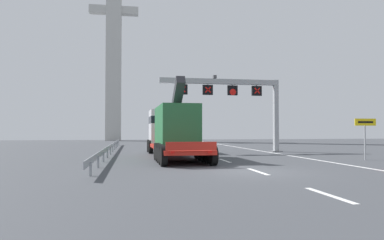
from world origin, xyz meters
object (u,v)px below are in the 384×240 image
object	(u,v)px
heavy_haul_truck_red	(171,129)
exit_sign_yellow	(365,129)
bridge_pylon_distant	(114,33)
overhead_lane_gantry	(236,93)

from	to	relation	value
heavy_haul_truck_red	exit_sign_yellow	bearing A→B (deg)	-25.48
exit_sign_yellow	heavy_haul_truck_red	bearing A→B (deg)	154.52
exit_sign_yellow	bridge_pylon_distant	xyz separation A→B (m)	(-18.33, 46.04, 18.03)
bridge_pylon_distant	overhead_lane_gantry	bearing A→B (deg)	-71.13
overhead_lane_gantry	bridge_pylon_distant	xyz separation A→B (m)	(-12.54, 36.70, 14.88)
overhead_lane_gantry	exit_sign_yellow	world-z (taller)	overhead_lane_gantry
exit_sign_yellow	bridge_pylon_distant	world-z (taller)	bridge_pylon_distant
heavy_haul_truck_red	bridge_pylon_distant	distance (m)	44.69
heavy_haul_truck_red	exit_sign_yellow	xyz separation A→B (m)	(11.90, -5.67, 0.02)
overhead_lane_gantry	heavy_haul_truck_red	world-z (taller)	overhead_lane_gantry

